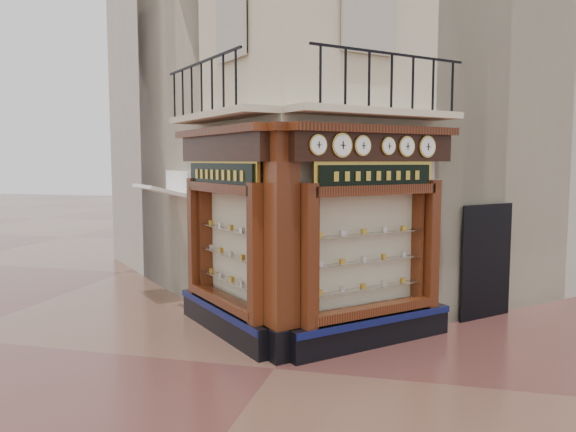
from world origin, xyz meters
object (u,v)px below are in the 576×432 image
(signboard_left, at_px, (221,175))
(clock_f, at_px, (427,147))
(clock_b, at_px, (342,145))
(clock_e, at_px, (407,146))
(clock_a, at_px, (318,145))
(clock_d, at_px, (388,146))
(corner_pilaster, at_px, (282,246))
(signboard_right, at_px, (376,176))
(clock_c, at_px, (362,146))
(awning, at_px, (162,301))

(signboard_left, bearing_deg, clock_f, -124.43)
(clock_b, distance_m, clock_e, 1.44)
(clock_a, relative_size, clock_d, 1.07)
(corner_pilaster, bearing_deg, clock_e, -10.29)
(corner_pilaster, xyz_separation_m, signboard_left, (-1.46, 1.01, 1.15))
(corner_pilaster, height_order, signboard_right, corner_pilaster)
(clock_b, relative_size, clock_d, 1.29)
(corner_pilaster, height_order, clock_c, corner_pilaster)
(signboard_left, xyz_separation_m, signboard_right, (2.92, -0.00, -0.00))
(clock_a, xyz_separation_m, clock_d, (1.05, 1.05, 0.00))
(clock_b, distance_m, clock_f, 1.95)
(corner_pilaster, distance_m, clock_b, 1.95)
(clock_f, bearing_deg, clock_d, -180.00)
(clock_b, xyz_separation_m, clock_c, (0.31, 0.31, 0.00))
(clock_a, relative_size, clock_c, 0.97)
(clock_a, bearing_deg, awning, 100.04)
(clock_c, distance_m, signboard_left, 2.79)
(clock_e, bearing_deg, clock_a, -180.00)
(clock_c, bearing_deg, clock_a, -180.00)
(clock_a, height_order, clock_c, clock_c)
(clock_e, relative_size, clock_f, 0.92)
(corner_pilaster, xyz_separation_m, clock_a, (0.61, 0.00, 1.67))
(clock_a, distance_m, clock_f, 2.43)
(clock_f, distance_m, signboard_right, 1.23)
(clock_a, bearing_deg, clock_b, 0.00)
(corner_pilaster, height_order, awning, corner_pilaster)
(clock_c, xyz_separation_m, signboard_right, (0.21, 0.36, -0.52))
(clock_d, bearing_deg, clock_b, 180.00)
(clock_c, height_order, clock_f, clock_f)
(signboard_left, bearing_deg, clock_c, -142.60)
(corner_pilaster, relative_size, signboard_right, 2.07)
(clock_a, bearing_deg, signboard_right, 4.79)
(clock_a, relative_size, clock_b, 0.83)
(signboard_left, bearing_deg, clock_b, -150.55)
(corner_pilaster, relative_size, awning, 2.67)
(clock_a, distance_m, clock_e, 1.92)
(clock_b, distance_m, clock_d, 1.01)
(clock_b, bearing_deg, signboard_left, 119.45)
(corner_pilaster, bearing_deg, signboard_right, -10.25)
(corner_pilaster, bearing_deg, clock_c, -17.58)
(clock_f, bearing_deg, clock_c, -180.00)
(clock_d, relative_size, clock_f, 0.79)
(clock_e, bearing_deg, clock_f, -0.00)
(clock_e, bearing_deg, clock_d, -180.00)
(signboard_left, height_order, signboard_right, signboard_left)
(corner_pilaster, relative_size, clock_a, 11.68)
(clock_b, xyz_separation_m, clock_f, (1.38, 1.38, -0.00))
(clock_b, height_order, signboard_left, clock_b)
(clock_a, distance_m, clock_c, 0.92)
(clock_d, bearing_deg, signboard_left, 135.80)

